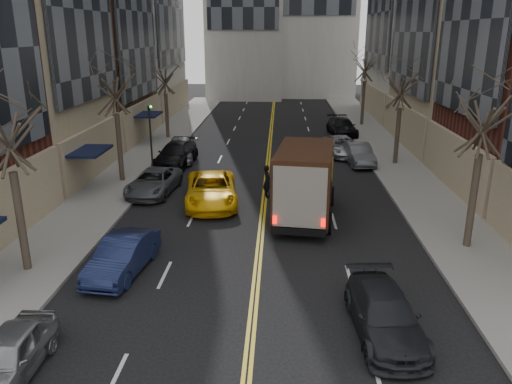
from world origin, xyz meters
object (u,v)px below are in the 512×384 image
(ups_truck, at_px, (305,182))
(observer_sedan, at_px, (385,315))
(pedestrian, at_px, (267,181))
(taxi, at_px, (211,190))

(ups_truck, xyz_separation_m, observer_sedan, (1.97, -9.89, -1.17))
(ups_truck, bearing_deg, observer_sedan, -71.53)
(observer_sedan, bearing_deg, pedestrian, 103.02)
(observer_sedan, xyz_separation_m, taxi, (-6.84, 11.76, 0.13))
(ups_truck, distance_m, pedestrian, 3.84)
(taxi, bearing_deg, ups_truck, -28.84)
(ups_truck, relative_size, taxi, 1.21)
(observer_sedan, xyz_separation_m, pedestrian, (-3.91, 13.08, 0.24))
(ups_truck, distance_m, observer_sedan, 10.15)
(observer_sedan, bearing_deg, taxi, 116.57)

